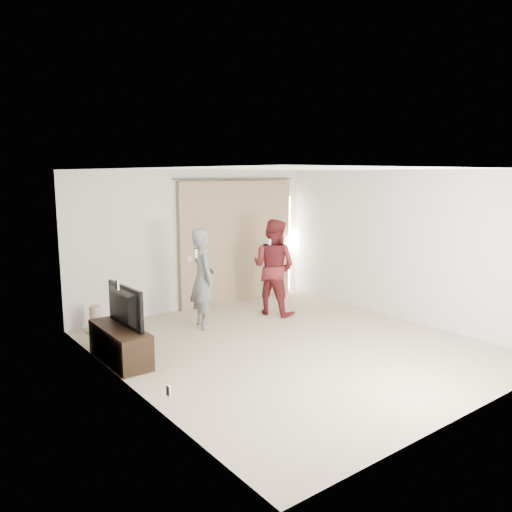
# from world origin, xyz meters

# --- Properties ---
(floor) EXTENTS (5.50, 5.50, 0.00)m
(floor) POSITION_xyz_m (0.00, 0.00, 0.00)
(floor) COLOR tan
(floor) RESTS_ON ground
(wall_back) EXTENTS (5.00, 0.04, 2.60)m
(wall_back) POSITION_xyz_m (0.00, 2.75, 1.30)
(wall_back) COLOR silver
(wall_back) RESTS_ON ground
(wall_left) EXTENTS (0.04, 5.50, 2.60)m
(wall_left) POSITION_xyz_m (-2.50, -0.00, 1.30)
(wall_left) COLOR silver
(wall_left) RESTS_ON ground
(ceiling) EXTENTS (5.00, 5.50, 0.01)m
(ceiling) POSITION_xyz_m (0.00, 0.00, 2.60)
(ceiling) COLOR white
(ceiling) RESTS_ON wall_back
(curtain) EXTENTS (2.80, 0.11, 2.46)m
(curtain) POSITION_xyz_m (0.91, 2.68, 1.20)
(curtain) COLOR #9A885E
(curtain) RESTS_ON ground
(tv_console) EXTENTS (0.43, 1.25, 0.48)m
(tv_console) POSITION_xyz_m (-2.27, 0.96, 0.24)
(tv_console) COLOR black
(tv_console) RESTS_ON ground
(tv) EXTENTS (0.16, 0.99, 0.57)m
(tv) POSITION_xyz_m (-2.27, 0.96, 0.76)
(tv) COLOR black
(tv) RESTS_ON tv_console
(scratching_post) EXTENTS (0.33, 0.33, 0.44)m
(scratching_post) POSITION_xyz_m (-2.10, 2.40, 0.18)
(scratching_post) COLOR tan
(scratching_post) RESTS_ON ground
(person_man) EXTENTS (0.52, 0.68, 1.67)m
(person_man) POSITION_xyz_m (-0.56, 1.60, 0.84)
(person_man) COLOR slate
(person_man) RESTS_ON ground
(person_woman) EXTENTS (0.93, 1.03, 1.74)m
(person_woman) POSITION_xyz_m (0.89, 1.53, 0.87)
(person_woman) COLOR maroon
(person_woman) RESTS_ON ground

